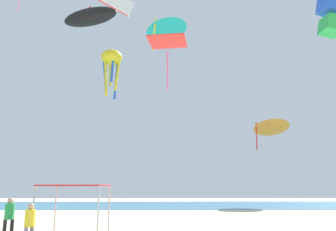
# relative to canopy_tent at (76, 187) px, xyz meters

# --- Properties ---
(ocean_strip) EXTENTS (110.00, 19.84, 0.03)m
(ocean_strip) POSITION_rel_canopy_tent_xyz_m (5.20, 28.19, -2.16)
(ocean_strip) COLOR teal
(ocean_strip) RESTS_ON ground
(canopy_tent) EXTENTS (2.79, 3.24, 2.29)m
(canopy_tent) POSITION_rel_canopy_tent_xyz_m (0.00, 0.00, 0.00)
(canopy_tent) COLOR #B2B2B7
(canopy_tent) RESTS_ON ground
(person_near_tent) EXTENTS (0.38, 0.39, 1.59)m
(person_near_tent) POSITION_rel_canopy_tent_xyz_m (-0.96, -2.98, -1.25)
(person_near_tent) COLOR slate
(person_near_tent) RESTS_ON ground
(person_central) EXTENTS (0.41, 0.41, 1.73)m
(person_central) POSITION_rel_canopy_tent_xyz_m (-2.71, -0.64, -1.16)
(person_central) COLOR black
(person_central) RESTS_ON ground
(kite_delta_orange) EXTENTS (4.56, 4.57, 4.31)m
(kite_delta_orange) POSITION_rel_canopy_tent_xyz_m (17.95, 26.53, 7.77)
(kite_delta_orange) COLOR orange
(kite_box_blue) EXTENTS (2.05, 1.83, 3.67)m
(kite_box_blue) POSITION_rel_canopy_tent_xyz_m (18.70, 10.86, 14.62)
(kite_box_blue) COLOR blue
(kite_octopus_yellow) EXTENTS (3.50, 3.50, 6.67)m
(kite_octopus_yellow) POSITION_rel_canopy_tent_xyz_m (-2.72, 27.87, 16.85)
(kite_octopus_yellow) COLOR yellow
(kite_inflatable_black) EXTENTS (7.53, 4.90, 2.75)m
(kite_inflatable_black) POSITION_rel_canopy_tent_xyz_m (-4.54, 21.61, 19.87)
(kite_inflatable_black) COLOR black
(kite_diamond_red) EXTENTS (2.58, 2.58, 3.11)m
(kite_diamond_red) POSITION_rel_canopy_tent_xyz_m (4.36, 3.12, 8.54)
(kite_diamond_red) COLOR red
(kite_delta_teal) EXTENTS (5.65, 5.64, 3.73)m
(kite_delta_teal) POSITION_rel_canopy_tent_xyz_m (4.39, 14.40, 15.10)
(kite_delta_teal) COLOR teal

